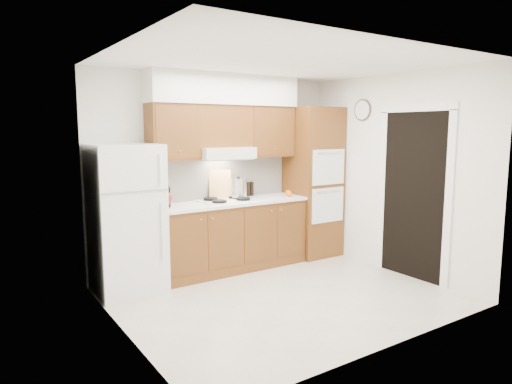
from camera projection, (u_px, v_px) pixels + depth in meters
floor at (283, 296)px, 5.20m from camera, size 3.60×3.60×0.00m
ceiling at (285, 61)px, 4.85m from camera, size 3.60×3.60×0.00m
wall_back at (218, 172)px, 6.26m from camera, size 3.60×0.02×2.60m
wall_left at (121, 196)px, 4.04m from camera, size 0.02×3.00×2.60m
wall_right at (392, 174)px, 6.01m from camera, size 0.02×3.00×2.60m
fridge at (126, 219)px, 5.25m from camera, size 0.75×0.72×1.72m
base_cabinets at (231, 237)px, 6.14m from camera, size 2.11×0.60×0.90m
countertop at (231, 202)px, 6.07m from camera, size 2.13×0.62×0.04m
backsplash at (220, 178)px, 6.27m from camera, size 2.11×0.03×0.56m
oven_cabinet at (313, 182)px, 6.81m from camera, size 0.70×0.65×2.20m
upper_cab_left at (173, 132)px, 5.66m from camera, size 0.63×0.33×0.70m
upper_cab_right at (267, 132)px, 6.44m from camera, size 0.73×0.33×0.70m
range_hood at (224, 153)px, 6.02m from camera, size 0.75×0.45×0.15m
upper_cab_over_hood at (222, 126)px, 6.03m from camera, size 0.75×0.33×0.55m
soffit at (225, 90)px, 5.98m from camera, size 2.13×0.36×0.40m
cooktop at (227, 200)px, 6.06m from camera, size 0.74×0.50×0.01m
doorway at (413, 196)px, 5.75m from camera, size 0.02×0.90×2.10m
wall_clock at (363, 110)px, 6.34m from camera, size 0.02×0.30×0.30m
kettle at (164, 199)px, 5.50m from camera, size 0.21×0.21×0.20m
cutting_board at (220, 185)px, 6.19m from camera, size 0.31×0.21×0.39m
stock_pot at (238, 188)px, 6.22m from camera, size 0.27×0.27×0.24m
condiment_a at (248, 189)px, 6.50m from camera, size 0.06×0.06×0.20m
condiment_b at (252, 189)px, 6.54m from camera, size 0.08×0.08×0.20m
condiment_c at (248, 190)px, 6.48m from camera, size 0.07×0.07×0.16m
orange_near at (289, 194)px, 6.42m from camera, size 0.09×0.09×0.08m
orange_far at (288, 193)px, 6.53m from camera, size 0.11×0.11×0.08m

